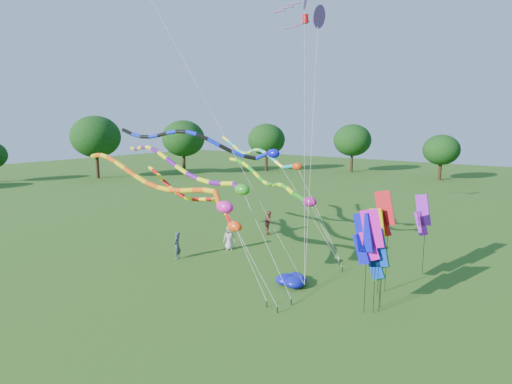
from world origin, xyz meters
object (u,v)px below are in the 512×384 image
Objects in this scene: person_b at (177,245)px; blue_nylon_heap at (289,279)px; tube_kite_red at (200,201)px; person_c at (269,223)px; person_a at (229,238)px; tube_kite_orange at (167,184)px.

blue_nylon_heap is at bearing 69.13° from person_b.
tube_kite_red reaches higher than person_c.
person_b is at bearing -161.05° from tube_kite_red.
tube_kite_red is 4.89m from person_a.
tube_kite_red is 7.22× the size of person_c.
person_c reaches higher than person_b.
person_c is (1.28, 8.58, 0.03)m from person_b.
person_c is at bearing 145.69° from person_b.
person_b is (-8.14, -0.71, 0.66)m from blue_nylon_heap.
person_a is 3.83m from person_b.
tube_kite_red is at bearing 63.19° from person_b.
tube_kite_orange is 7.25m from person_a.
tube_kite_orange reaches higher than person_c.
person_c is (-0.13, 5.02, 0.09)m from person_a.
blue_nylon_heap is 0.95× the size of person_c.
person_c is at bearing 131.10° from blue_nylon_heap.
blue_nylon_heap is (6.47, 2.83, -5.09)m from tube_kite_orange.
blue_nylon_heap is 1.06× the size of person_a.
person_b is (-1.41, -3.56, 0.06)m from person_a.
blue_nylon_heap is at bearing -63.73° from person_a.
person_b is 0.97× the size of person_c.
tube_kite_orange reaches higher than tube_kite_red.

